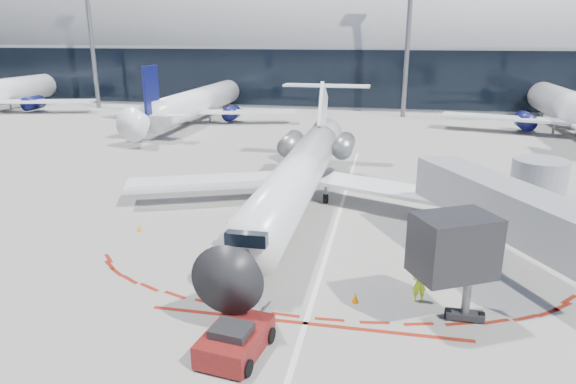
% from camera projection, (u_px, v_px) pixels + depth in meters
% --- Properties ---
extents(ground, '(260.00, 260.00, 0.00)m').
position_uv_depth(ground, '(335.00, 228.00, 32.86)').
color(ground, slate).
rests_on(ground, ground).
extents(apron_centerline, '(0.25, 40.00, 0.01)m').
position_uv_depth(apron_centerline, '(338.00, 218.00, 34.73)').
color(apron_centerline, silver).
rests_on(apron_centerline, ground).
extents(apron_stop_bar, '(14.00, 0.25, 0.01)m').
position_uv_depth(apron_stop_bar, '(305.00, 323.00, 22.08)').
color(apron_stop_bar, maroon).
rests_on(apron_stop_bar, ground).
extents(terminal_building, '(150.00, 24.15, 24.00)m').
position_uv_depth(terminal_building, '(376.00, 54.00, 91.22)').
color(terminal_building, gray).
rests_on(terminal_building, ground).
extents(jet_bridge, '(10.03, 15.20, 4.90)m').
position_uv_depth(jet_bridge, '(513.00, 209.00, 27.33)').
color(jet_bridge, '#919499').
rests_on(jet_bridge, ground).
extents(light_mast_west, '(0.70, 0.70, 25.00)m').
position_uv_depth(light_mast_west, '(91.00, 30.00, 82.49)').
color(light_mast_west, slate).
rests_on(light_mast_west, ground).
extents(light_mast_centre, '(0.70, 0.70, 25.00)m').
position_uv_depth(light_mast_centre, '(408.00, 29.00, 73.21)').
color(light_mast_centre, slate).
rests_on(light_mast_centre, ground).
extents(regional_jet, '(25.75, 31.75, 7.95)m').
position_uv_depth(regional_jet, '(300.00, 172.00, 35.87)').
color(regional_jet, white).
rests_on(regional_jet, ground).
extents(pushback_tug, '(2.65, 5.32, 1.36)m').
position_uv_depth(pushback_tug, '(235.00, 340.00, 19.86)').
color(pushback_tug, '#55120C').
rests_on(pushback_tug, ground).
extents(ramp_worker, '(0.70, 0.52, 1.77)m').
position_uv_depth(ramp_worker, '(419.00, 284.00, 23.70)').
color(ramp_worker, '#C3F81A').
rests_on(ramp_worker, ground).
extents(uld_container, '(2.29, 2.07, 1.84)m').
position_uv_depth(uld_container, '(245.00, 234.00, 29.45)').
color(uld_container, black).
rests_on(uld_container, ground).
extents(safety_cone_left, '(0.32, 0.32, 0.44)m').
position_uv_depth(safety_cone_left, '(139.00, 228.00, 32.28)').
color(safety_cone_left, orange).
rests_on(safety_cone_left, ground).
extents(safety_cone_right, '(0.35, 0.35, 0.49)m').
position_uv_depth(safety_cone_right, '(355.00, 298.00, 23.74)').
color(safety_cone_right, orange).
rests_on(safety_cone_right, ground).
extents(bg_airliner_1, '(32.96, 34.90, 10.66)m').
position_uv_depth(bg_airliner_1, '(196.00, 83.00, 71.26)').
color(bg_airliner_1, white).
rests_on(bg_airliner_1, ground).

